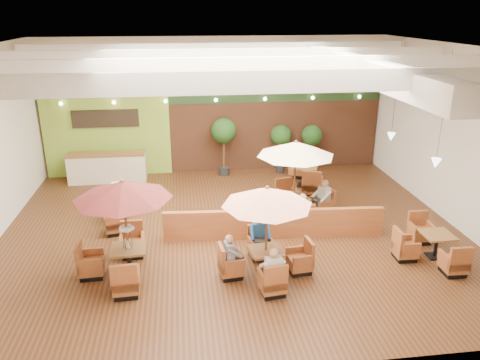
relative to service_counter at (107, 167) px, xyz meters
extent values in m
plane|color=#381E0F|center=(4.40, -5.10, -0.58)|extent=(14.00, 14.00, 0.00)
cube|color=silver|center=(4.40, 0.90, 2.17)|extent=(14.00, 0.04, 5.50)
cube|color=silver|center=(4.40, -11.10, 2.17)|extent=(14.00, 0.04, 5.50)
cube|color=silver|center=(11.40, -5.10, 2.17)|extent=(0.04, 12.00, 5.50)
cube|color=white|center=(4.40, -5.10, 4.92)|extent=(14.00, 12.00, 0.04)
cube|color=brown|center=(4.40, 0.84, 1.02)|extent=(13.90, 0.10, 3.20)
cube|color=#1E3819|center=(4.40, 0.83, 2.47)|extent=(13.90, 0.12, 0.35)
cube|color=#7EA630|center=(0.00, 0.78, 1.02)|extent=(5.00, 0.08, 3.20)
cube|color=black|center=(0.00, 0.70, 1.82)|extent=(2.60, 0.08, 0.70)
cube|color=white|center=(7.90, -5.10, 4.37)|extent=(0.60, 11.00, 0.60)
cube|color=white|center=(4.40, -9.10, 4.57)|extent=(13.60, 0.12, 0.45)
cube|color=white|center=(4.40, -6.40, 4.57)|extent=(13.60, 0.12, 0.45)
cube|color=white|center=(4.40, -3.80, 4.57)|extent=(13.60, 0.12, 0.45)
cube|color=white|center=(4.40, -1.10, 4.57)|extent=(13.60, 0.12, 0.45)
cylinder|color=black|center=(10.20, -6.10, 3.32)|extent=(0.01, 0.01, 3.20)
cone|color=white|center=(10.20, -6.10, 1.72)|extent=(0.28, 0.28, 0.28)
cylinder|color=black|center=(10.20, -3.10, 3.32)|extent=(0.01, 0.01, 3.20)
cone|color=white|center=(10.20, -3.10, 1.72)|extent=(0.28, 0.28, 0.28)
sphere|color=#FFEAC6|center=(-1.60, 0.60, 2.47)|extent=(0.14, 0.14, 0.14)
sphere|color=#FFEAC6|center=(0.40, 0.60, 2.47)|extent=(0.14, 0.14, 0.14)
sphere|color=#FFEAC6|center=(2.40, 0.60, 2.47)|extent=(0.14, 0.14, 0.14)
sphere|color=#FFEAC6|center=(4.40, 0.60, 2.47)|extent=(0.14, 0.14, 0.14)
sphere|color=#FFEAC6|center=(6.40, 0.60, 2.47)|extent=(0.14, 0.14, 0.14)
sphere|color=#FFEAC6|center=(8.40, 0.60, 2.47)|extent=(0.14, 0.14, 0.14)
sphere|color=#FFEAC6|center=(10.40, 0.60, 2.47)|extent=(0.14, 0.14, 0.14)
cube|color=beige|center=(0.00, 0.00, -0.03)|extent=(3.00, 0.70, 1.10)
cube|color=brown|center=(0.00, 0.00, 0.57)|extent=(3.00, 0.75, 0.06)
cube|color=brown|center=(5.58, -5.68, -0.13)|extent=(6.57, 0.62, 0.91)
cube|color=brown|center=(1.48, -7.21, 0.14)|extent=(0.90, 0.90, 0.06)
cylinder|color=black|center=(1.48, -7.21, -0.21)|extent=(0.10, 0.10, 0.67)
cube|color=black|center=(1.48, -7.21, -0.56)|extent=(0.48, 0.48, 0.04)
cube|color=brown|center=(1.48, -8.16, -0.28)|extent=(0.66, 0.66, 0.32)
cube|color=brown|center=(1.47, -8.42, 0.02)|extent=(0.63, 0.13, 0.71)
cube|color=brown|center=(1.19, -8.18, -0.08)|extent=(0.11, 0.56, 0.28)
cube|color=brown|center=(1.77, -8.15, -0.08)|extent=(0.11, 0.56, 0.28)
cube|color=black|center=(1.48, -8.16, -0.51)|extent=(0.58, 0.58, 0.14)
cube|color=brown|center=(1.48, -6.25, -0.28)|extent=(0.66, 0.66, 0.32)
cube|color=brown|center=(1.50, -5.99, 0.02)|extent=(0.63, 0.13, 0.71)
cube|color=brown|center=(1.77, -6.23, -0.08)|extent=(0.11, 0.56, 0.28)
cube|color=brown|center=(1.19, -6.26, -0.08)|extent=(0.11, 0.56, 0.28)
cube|color=black|center=(1.48, -6.25, -0.51)|extent=(0.58, 0.58, 0.14)
cube|color=brown|center=(0.53, -7.21, -0.28)|extent=(0.66, 0.66, 0.32)
cube|color=brown|center=(0.79, -7.22, 0.02)|extent=(0.13, 0.63, 0.71)
cube|color=brown|center=(0.51, -6.91, -0.08)|extent=(0.56, 0.11, 0.28)
cube|color=brown|center=(0.54, -7.50, -0.08)|extent=(0.56, 0.11, 0.28)
cube|color=black|center=(0.53, -7.21, -0.51)|extent=(0.58, 0.58, 0.14)
cylinder|color=brown|center=(1.48, -7.21, 0.68)|extent=(0.06, 0.06, 2.52)
cone|color=#4D1816|center=(1.48, -7.21, 1.76)|extent=(2.42, 2.42, 0.45)
sphere|color=brown|center=(1.48, -7.21, 1.99)|extent=(0.10, 0.10, 0.10)
cylinder|color=silver|center=(1.48, -7.21, 0.28)|extent=(0.10, 0.10, 0.22)
cube|color=brown|center=(4.97, -7.68, 0.10)|extent=(0.89, 0.89, 0.06)
cylinder|color=black|center=(4.97, -7.68, -0.23)|extent=(0.09, 0.09, 0.62)
cube|color=black|center=(4.97, -7.68, -0.56)|extent=(0.47, 0.47, 0.04)
cube|color=brown|center=(4.97, -8.58, -0.30)|extent=(0.65, 0.65, 0.30)
cube|color=brown|center=(4.94, -8.82, -0.02)|extent=(0.59, 0.16, 0.66)
cube|color=brown|center=(4.69, -8.61, -0.11)|extent=(0.13, 0.52, 0.26)
cube|color=brown|center=(5.24, -8.55, -0.11)|extent=(0.13, 0.52, 0.26)
cube|color=black|center=(4.97, -8.58, -0.52)|extent=(0.58, 0.58, 0.13)
cube|color=brown|center=(4.97, -6.79, -0.30)|extent=(0.65, 0.65, 0.30)
cube|color=brown|center=(4.99, -6.54, -0.02)|extent=(0.59, 0.16, 0.66)
cube|color=brown|center=(5.24, -6.76, -0.11)|extent=(0.13, 0.52, 0.26)
cube|color=brown|center=(4.69, -6.82, -0.11)|extent=(0.13, 0.52, 0.26)
cube|color=black|center=(4.97, -6.79, -0.52)|extent=(0.58, 0.58, 0.13)
cube|color=brown|center=(4.07, -7.68, -0.30)|extent=(0.65, 0.65, 0.30)
cube|color=brown|center=(4.31, -7.71, -0.02)|extent=(0.16, 0.59, 0.66)
cube|color=brown|center=(4.04, -7.41, -0.11)|extent=(0.52, 0.13, 0.26)
cube|color=brown|center=(4.10, -7.96, -0.11)|extent=(0.52, 0.13, 0.26)
cube|color=black|center=(4.07, -7.68, -0.52)|extent=(0.58, 0.58, 0.13)
cube|color=brown|center=(5.86, -7.68, -0.30)|extent=(0.65, 0.65, 0.30)
cube|color=brown|center=(5.62, -7.66, -0.02)|extent=(0.16, 0.59, 0.66)
cube|color=brown|center=(5.89, -7.96, -0.11)|extent=(0.52, 0.13, 0.26)
cube|color=brown|center=(5.83, -7.41, -0.11)|extent=(0.52, 0.13, 0.26)
cube|color=black|center=(5.86, -7.68, -0.52)|extent=(0.58, 0.58, 0.13)
cylinder|color=brown|center=(4.97, -7.68, 0.60)|extent=(0.06, 0.06, 2.36)
cone|color=#F08D74|center=(4.97, -7.68, 1.60)|extent=(2.27, 2.27, 0.45)
sphere|color=brown|center=(4.97, -7.68, 1.83)|extent=(0.10, 0.10, 0.10)
cube|color=brown|center=(6.48, -4.39, 0.16)|extent=(1.05, 1.05, 0.06)
cylinder|color=black|center=(6.48, -4.39, -0.20)|extent=(0.10, 0.10, 0.68)
cube|color=black|center=(6.48, -4.39, -0.56)|extent=(0.56, 0.56, 0.04)
cube|color=brown|center=(6.48, -5.36, -0.28)|extent=(0.76, 0.76, 0.33)
cube|color=brown|center=(6.42, -5.62, 0.03)|extent=(0.64, 0.25, 0.72)
cube|color=brown|center=(6.20, -5.43, -0.07)|extent=(0.21, 0.57, 0.29)
cube|color=brown|center=(6.77, -5.29, -0.07)|extent=(0.21, 0.57, 0.29)
cube|color=black|center=(6.48, -5.36, -0.51)|extent=(0.68, 0.68, 0.14)
cube|color=brown|center=(6.48, -3.41, -0.28)|extent=(0.76, 0.76, 0.33)
cube|color=brown|center=(6.55, -3.15, 0.03)|extent=(0.64, 0.25, 0.72)
cube|color=brown|center=(6.77, -3.35, -0.07)|extent=(0.21, 0.57, 0.29)
cube|color=brown|center=(6.20, -3.48, -0.07)|extent=(0.21, 0.57, 0.29)
cube|color=black|center=(6.48, -3.41, -0.51)|extent=(0.68, 0.68, 0.14)
cube|color=brown|center=(5.51, -4.39, -0.28)|extent=(0.76, 0.76, 0.33)
cube|color=brown|center=(5.77, -4.45, 0.03)|extent=(0.25, 0.64, 0.72)
cube|color=brown|center=(5.44, -4.10, -0.07)|extent=(0.57, 0.21, 0.29)
cube|color=brown|center=(5.58, -4.68, -0.07)|extent=(0.57, 0.21, 0.29)
cube|color=black|center=(5.51, -4.39, -0.51)|extent=(0.68, 0.68, 0.14)
cube|color=brown|center=(7.46, -4.39, -0.28)|extent=(0.76, 0.76, 0.33)
cube|color=brown|center=(7.20, -4.33, 0.03)|extent=(0.25, 0.64, 0.72)
cube|color=brown|center=(7.53, -4.68, -0.07)|extent=(0.57, 0.21, 0.29)
cube|color=brown|center=(7.39, -4.10, -0.07)|extent=(0.57, 0.21, 0.29)
cube|color=black|center=(7.46, -4.39, -0.51)|extent=(0.68, 0.68, 0.14)
cylinder|color=brown|center=(6.48, -4.39, 0.70)|extent=(0.06, 0.06, 2.56)
cone|color=beige|center=(6.48, -4.39, 1.80)|extent=(2.46, 2.46, 0.45)
sphere|color=brown|center=(6.48, -4.39, 2.03)|extent=(0.10, 0.10, 0.10)
cube|color=brown|center=(0.83, -3.87, 0.09)|extent=(0.96, 0.96, 0.06)
cylinder|color=black|center=(0.83, -3.87, -0.23)|extent=(0.09, 0.09, 0.62)
cube|color=black|center=(0.83, -3.87, -0.56)|extent=(0.51, 0.51, 0.04)
cube|color=brown|center=(0.83, -4.77, -0.30)|extent=(0.70, 0.70, 0.30)
cube|color=brown|center=(0.78, -5.00, -0.02)|extent=(0.59, 0.22, 0.66)
cube|color=brown|center=(0.57, -4.83, -0.11)|extent=(0.19, 0.52, 0.26)
cube|color=brown|center=(1.10, -4.70, -0.11)|extent=(0.19, 0.52, 0.26)
cube|color=black|center=(0.83, -4.77, -0.52)|extent=(0.62, 0.62, 0.13)
cube|color=brown|center=(0.83, -2.98, -0.30)|extent=(0.70, 0.70, 0.30)
cube|color=brown|center=(0.89, -2.74, -0.02)|extent=(0.59, 0.22, 0.66)
cube|color=brown|center=(1.10, -2.92, -0.11)|extent=(0.19, 0.52, 0.26)
cube|color=brown|center=(0.57, -3.04, -0.11)|extent=(0.19, 0.52, 0.26)
cube|color=black|center=(0.83, -2.98, -0.52)|extent=(0.62, 0.62, 0.13)
cylinder|color=silver|center=(0.83, -3.87, 0.23)|extent=(0.10, 0.10, 0.22)
cube|color=brown|center=(9.79, -7.39, 0.10)|extent=(0.82, 0.82, 0.06)
cylinder|color=black|center=(9.79, -7.39, -0.23)|extent=(0.09, 0.09, 0.62)
cube|color=black|center=(9.79, -7.39, -0.56)|extent=(0.43, 0.43, 0.04)
cube|color=brown|center=(9.79, -8.29, -0.30)|extent=(0.60, 0.60, 0.30)
cube|color=brown|center=(9.80, -8.53, -0.02)|extent=(0.59, 0.11, 0.66)
cube|color=brown|center=(9.52, -8.28, -0.11)|extent=(0.09, 0.52, 0.26)
cube|color=brown|center=(10.07, -8.30, -0.11)|extent=(0.09, 0.52, 0.26)
cube|color=black|center=(9.79, -8.29, -0.52)|extent=(0.53, 0.53, 0.13)
cube|color=brown|center=(9.79, -6.50, -0.30)|extent=(0.60, 0.60, 0.30)
cube|color=brown|center=(9.79, -6.25, -0.02)|extent=(0.59, 0.11, 0.66)
cube|color=brown|center=(10.07, -6.51, -0.11)|extent=(0.09, 0.52, 0.26)
cube|color=brown|center=(9.52, -6.49, -0.11)|extent=(0.09, 0.52, 0.26)
cube|color=black|center=(9.79, -6.50, -0.52)|extent=(0.53, 0.53, 0.13)
cube|color=brown|center=(8.90, -7.39, -0.30)|extent=(0.60, 0.60, 0.30)
cube|color=brown|center=(9.14, -7.39, -0.02)|extent=(0.11, 0.59, 0.66)
cube|color=brown|center=(8.90, -7.12, -0.11)|extent=(0.52, 0.09, 0.26)
cube|color=brown|center=(8.89, -7.67, -0.11)|extent=(0.52, 0.09, 0.26)
cube|color=black|center=(8.90, -7.39, -0.52)|extent=(0.53, 0.53, 0.13)
cube|color=brown|center=(7.63, -1.50, 0.21)|extent=(1.21, 1.21, 0.07)
cylinder|color=black|center=(7.63, -1.50, -0.17)|extent=(0.11, 0.11, 0.73)
cube|color=black|center=(7.63, -1.50, -0.56)|extent=(0.64, 0.64, 0.04)
cube|color=brown|center=(7.63, -2.55, -0.25)|extent=(0.89, 0.89, 0.35)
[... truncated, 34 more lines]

